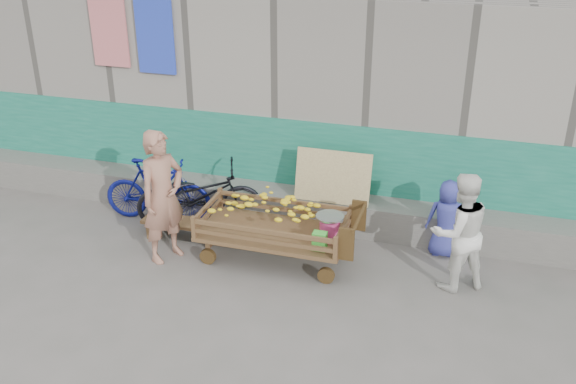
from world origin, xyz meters
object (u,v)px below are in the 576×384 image
(child, at_px, (446,219))
(bicycle_dark, at_px, (199,196))
(bench, at_px, (182,226))
(bicycle_blue, at_px, (158,190))
(banana_cart, at_px, (271,219))
(vendor_man, at_px, (163,197))
(woman, at_px, (459,232))

(child, xyz_separation_m, bicycle_dark, (-3.26, -0.16, -0.06))
(bench, distance_m, bicycle_dark, 0.51)
(child, distance_m, bicycle_dark, 3.27)
(bicycle_blue, bearing_deg, banana_cart, -115.26)
(bicycle_dark, bearing_deg, child, -109.13)
(banana_cart, bearing_deg, bench, 173.15)
(bicycle_dark, xyz_separation_m, bicycle_blue, (-0.61, -0.02, 0.01))
(bench, relative_size, child, 1.04)
(vendor_man, bearing_deg, banana_cart, -50.28)
(banana_cart, distance_m, bench, 1.36)
(banana_cart, height_order, bench, banana_cart)
(banana_cart, relative_size, vendor_man, 1.17)
(vendor_man, relative_size, child, 1.67)
(woman, relative_size, child, 1.41)
(woman, bearing_deg, bicycle_blue, -37.42)
(banana_cart, bearing_deg, bicycle_dark, 154.22)
(vendor_man, bearing_deg, child, -46.72)
(vendor_man, distance_m, child, 3.50)
(bench, bearing_deg, woman, -1.75)
(bench, height_order, woman, woman)
(bicycle_dark, bearing_deg, woman, -120.89)
(bench, xyz_separation_m, bicycle_dark, (0.08, 0.43, 0.25))
(bicycle_blue, bearing_deg, bicycle_dark, -96.06)
(child, bearing_deg, vendor_man, 10.75)
(vendor_man, distance_m, bicycle_blue, 1.13)
(banana_cart, height_order, bicycle_dark, bicycle_dark)
(bicycle_dark, relative_size, bicycle_blue, 1.13)
(bicycle_dark, bearing_deg, bench, 148.10)
(vendor_man, distance_m, woman, 3.51)
(bench, xyz_separation_m, bicycle_blue, (-0.54, 0.41, 0.26))
(vendor_man, bearing_deg, bicycle_blue, 57.64)
(child, bearing_deg, woman, 96.69)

